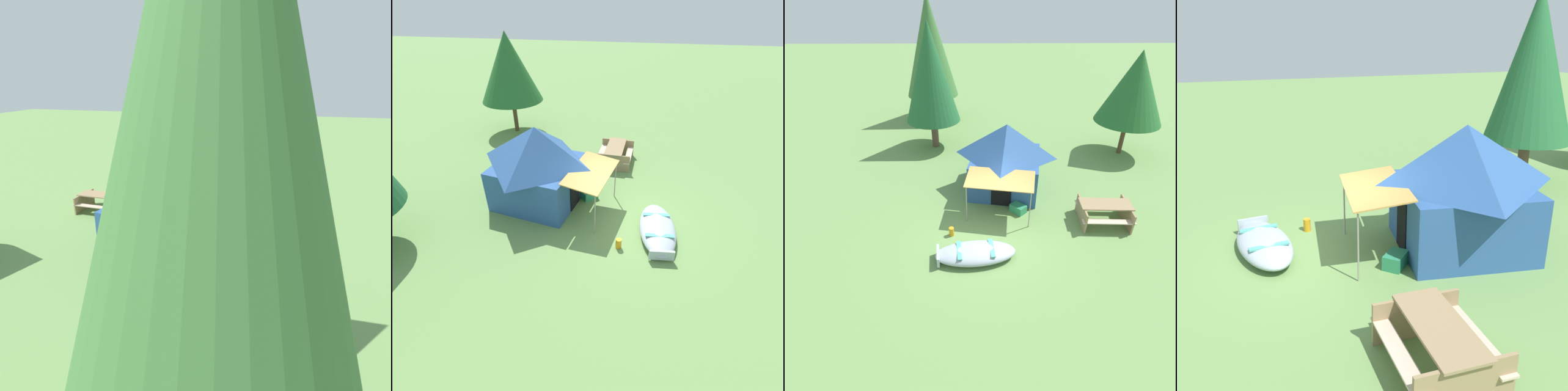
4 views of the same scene
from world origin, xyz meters
The scene contains 8 objects.
ground_plane centered at (0.00, 0.00, 0.00)m, with size 80.00×80.00×0.00m, color #6B9350.
beached_rowboat centered at (-0.56, -1.13, 0.22)m, with size 2.60×1.34×0.42m.
canvas_cabin_tent centered at (0.67, 3.05, 1.45)m, with size 3.31×4.43×2.79m.
picnic_table centered at (4.02, 0.69, 0.48)m, with size 1.84×1.52×0.78m.
cooler_box centered at (1.05, 1.32, 0.15)m, with size 0.55×0.38×0.31m, color #2F8F60.
fuel_can centered at (-1.36, 0.00, 0.16)m, with size 0.17×0.17×0.31m, color orange.
pine_tree_back_right centered at (-2.60, 7.27, 3.66)m, with size 2.64×2.64×5.94m.
pine_tree_far_center centered at (-3.06, 11.52, 4.15)m, with size 3.01×3.01×6.86m.
Camera 1 is at (-3.33, 12.97, 5.56)m, focal length 31.11 mm.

